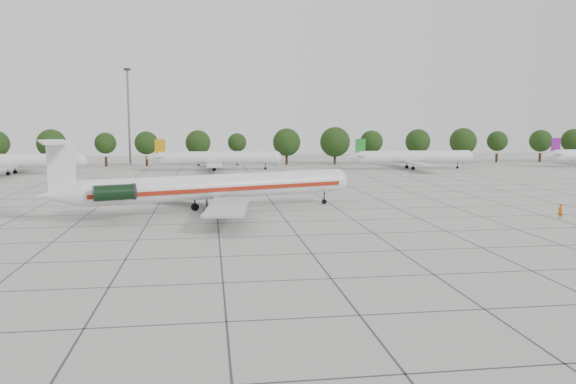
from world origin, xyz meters
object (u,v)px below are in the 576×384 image
(bg_airliner_d, at_px, (413,157))
(ground_crew, at_px, (560,211))
(floodlight_mast, at_px, (129,111))
(main_airliner, at_px, (205,187))
(bg_airliner_c, at_px, (217,158))
(bg_airliner_b, at_px, (15,161))

(bg_airliner_d, bearing_deg, ground_crew, -96.15)
(bg_airliner_d, relative_size, floodlight_mast, 1.11)
(main_airliner, distance_m, bg_airliner_c, 62.76)
(main_airliner, relative_size, ground_crew, 22.53)
(floodlight_mast, bearing_deg, ground_crew, -56.43)
(ground_crew, relative_size, bg_airliner_b, 0.06)
(main_airliner, distance_m, bg_airliner_b, 71.25)
(bg_airliner_d, bearing_deg, bg_airliner_c, 175.66)
(bg_airliner_d, height_order, floodlight_mast, floodlight_mast)
(bg_airliner_b, bearing_deg, floodlight_mast, 51.78)
(ground_crew, bearing_deg, bg_airliner_c, -61.56)
(ground_crew, height_order, bg_airliner_b, bg_airliner_b)
(ground_crew, xyz_separation_m, floodlight_mast, (-62.74, 94.54, 13.40))
(bg_airliner_b, distance_m, bg_airliner_c, 44.20)
(ground_crew, bearing_deg, main_airliner, -13.57)
(bg_airliner_d, bearing_deg, floodlight_mast, 160.16)
(ground_crew, distance_m, bg_airliner_b, 107.81)
(bg_airliner_b, xyz_separation_m, floodlight_mast, (20.87, 26.51, 11.37))
(main_airliner, distance_m, ground_crew, 43.44)
(ground_crew, bearing_deg, bg_airliner_d, -96.30)
(main_airliner, height_order, bg_airliner_b, main_airliner)
(bg_airliner_c, height_order, floodlight_mast, floodlight_mast)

